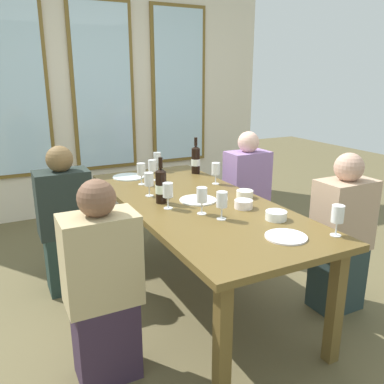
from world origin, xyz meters
TOP-DOWN VIEW (x-y plane):
  - ground_plane at (0.00, 0.00)m, footprint 12.00×12.00m
  - back_wall_with_windows at (0.00, 2.33)m, footprint 4.12×0.10m
  - dining_table at (0.00, 0.00)m, footprint 0.92×2.15m
  - white_plate_0 at (0.02, 0.00)m, footprint 0.26×0.26m
  - white_plate_1 at (0.13, -0.80)m, footprint 0.23×0.23m
  - white_plate_2 at (-0.21, 0.86)m, footprint 0.27×0.27m
  - wine_bottle_0 at (0.38, 0.73)m, footprint 0.08×0.08m
  - wine_bottle_1 at (-0.23, 0.07)m, footprint 0.08×0.08m
  - tasting_bowl_0 at (0.26, -0.55)m, footprint 0.13×0.13m
  - tasting_bowl_1 at (0.21, -0.28)m, footprint 0.12×0.12m
  - tasting_bowl_2 at (0.35, -0.08)m, footprint 0.12×0.12m
  - wine_glass_0 at (-0.06, 0.67)m, footprint 0.07×0.07m
  - wine_glass_1 at (-0.03, -0.39)m, footprint 0.07×0.07m
  - wine_glass_2 at (-0.24, -0.06)m, footprint 0.07×0.07m
  - wine_glass_3 at (0.11, 0.97)m, footprint 0.07×0.07m
  - wine_glass_4 at (0.35, 0.34)m, footprint 0.07×0.07m
  - wine_glass_5 at (0.40, -0.90)m, footprint 0.07×0.07m
  - wine_glass_6 at (-0.19, 0.59)m, footprint 0.07×0.07m
  - wine_glass_7 at (-0.25, 0.26)m, footprint 0.07×0.07m
  - wine_glass_8 at (-0.09, -0.26)m, footprint 0.07×0.07m
  - seated_person_0 at (-0.81, -0.51)m, footprint 0.38×0.24m
  - seated_person_1 at (0.81, -0.58)m, footprint 0.38×0.24m
  - seated_person_2 at (-0.81, 0.54)m, footprint 0.38×0.24m
  - seated_person_3 at (0.81, 0.55)m, footprint 0.38×0.24m

SIDE VIEW (x-z plane):
  - ground_plane at x=0.00m, z-range 0.00..0.00m
  - seated_person_0 at x=-0.81m, z-range -0.03..1.08m
  - seated_person_1 at x=0.81m, z-range -0.03..1.08m
  - seated_person_2 at x=-0.81m, z-range -0.03..1.08m
  - seated_person_3 at x=0.81m, z-range -0.03..1.08m
  - dining_table at x=0.00m, z-range 0.30..1.04m
  - white_plate_0 at x=0.02m, z-range 0.74..0.75m
  - white_plate_1 at x=0.13m, z-range 0.74..0.75m
  - white_plate_2 at x=-0.21m, z-range 0.74..0.75m
  - tasting_bowl_2 at x=0.35m, z-range 0.74..0.79m
  - tasting_bowl_0 at x=0.26m, z-range 0.74..0.79m
  - tasting_bowl_1 at x=0.21m, z-range 0.74..0.79m
  - wine_glass_6 at x=-0.19m, z-range 0.77..0.94m
  - wine_glass_5 at x=0.40m, z-range 0.77..0.94m
  - wine_glass_7 at x=-0.25m, z-range 0.77..0.94m
  - wine_glass_3 at x=0.11m, z-range 0.77..0.94m
  - wine_glass_0 at x=-0.06m, z-range 0.77..0.95m
  - wine_glass_1 at x=-0.03m, z-range 0.77..0.95m
  - wine_glass_2 at x=-0.24m, z-range 0.77..0.95m
  - wine_glass_4 at x=0.35m, z-range 0.77..0.95m
  - wine_glass_8 at x=-0.09m, z-range 0.77..0.95m
  - wine_bottle_1 at x=-0.23m, z-range 0.70..1.02m
  - wine_bottle_0 at x=0.38m, z-range 0.70..1.03m
  - back_wall_with_windows at x=0.00m, z-range 0.00..2.90m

